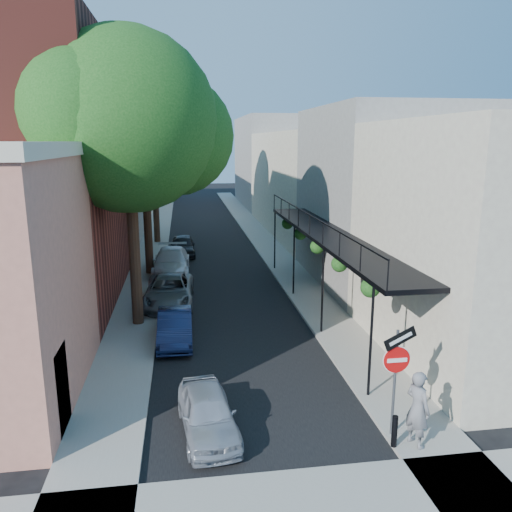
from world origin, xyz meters
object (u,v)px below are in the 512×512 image
object	(u,v)px
parked_car_d	(171,262)
pedestrian	(418,409)
sign_post	(397,364)
bollard	(395,431)
parked_car_a	(208,413)
parked_car_e	(183,246)
parked_car_c	(169,291)
oak_mid	(151,146)
parked_car_b	(175,327)
oak_near	(140,126)
oak_far	(159,127)

from	to	relation	value
parked_car_d	pedestrian	distance (m)	18.54
sign_post	parked_car_d	xyz separation A→B (m)	(-5.76, 17.02, -1.33)
bollard	pedestrian	distance (m)	0.78
parked_car_a	parked_car_e	distance (m)	20.74
bollard	parked_car_e	size ratio (longest dim) A/B	0.21
parked_car_c	oak_mid	bearing A→B (deg)	100.28
bollard	parked_car_b	xyz separation A→B (m)	(-5.29, 7.57, 0.07)
parked_car_c	oak_near	bearing A→B (deg)	-106.80
bollard	oak_near	size ratio (longest dim) A/B	0.07
oak_mid	parked_car_c	bearing A→B (deg)	-81.88
oak_far	parked_car_b	distance (m)	20.70
parked_car_e	pedestrian	size ratio (longest dim) A/B	2.03
parked_car_a	parked_car_c	xyz separation A→B (m)	(-1.20, 10.57, 0.08)
bollard	sign_post	bearing A→B (deg)	71.44
oak_near	sign_post	bearing A→B (deg)	-54.91
parked_car_b	parked_car_d	bearing A→B (deg)	92.05
bollard	parked_car_a	xyz separation A→B (m)	(-4.40, 1.42, 0.04)
bollard	oak_near	xyz separation A→B (m)	(-6.37, 9.76, 7.36)
oak_mid	pedestrian	distance (m)	19.97
parked_car_c	pedestrian	size ratio (longest dim) A/B	2.45
oak_mid	oak_far	bearing A→B (deg)	89.59
oak_near	parked_car_a	xyz separation A→B (m)	(1.97, -8.34, -7.31)
bollard	oak_mid	bearing A→B (deg)	109.90
sign_post	parked_car_b	bearing A→B (deg)	127.47
oak_mid	parked_car_d	world-z (taller)	oak_mid
parked_car_a	pedestrian	size ratio (longest dim) A/B	1.74
parked_car_a	parked_car_d	size ratio (longest dim) A/B	0.68
oak_far	sign_post	bearing A→B (deg)	-76.09
oak_near	oak_mid	distance (m)	8.01
bollard	oak_mid	world-z (taller)	oak_mid
parked_car_a	parked_car_d	world-z (taller)	parked_car_d
parked_car_e	bollard	bearing A→B (deg)	-78.17
parked_car_b	sign_post	bearing A→B (deg)	-52.30
bollard	pedestrian	bearing A→B (deg)	0.00
oak_near	parked_car_b	distance (m)	7.69
sign_post	parked_car_c	xyz separation A→B (m)	(-5.76, 11.52, -1.39)
parked_car_b	parked_car_e	bearing A→B (deg)	88.94
oak_far	pedestrian	distance (m)	28.56
oak_mid	parked_car_d	bearing A→B (deg)	-16.26
oak_mid	parked_car_c	size ratio (longest dim) A/B	2.18
parked_car_a	bollard	bearing A→B (deg)	-24.03
parked_car_e	sign_post	bearing A→B (deg)	-77.51
parked_car_d	parked_car_e	size ratio (longest dim) A/B	1.26
sign_post	oak_mid	xyz separation A→B (m)	(-6.58, 17.26, 5.02)
parked_car_a	parked_car_c	world-z (taller)	parked_car_c
parked_car_c	parked_car_a	bearing A→B (deg)	-81.37
parked_car_d	pedestrian	size ratio (longest dim) A/B	2.55
bollard	parked_car_e	world-z (taller)	parked_car_e
pedestrian	bollard	bearing A→B (deg)	70.78
parked_car_b	parked_car_e	xyz separation A→B (m)	(0.33, 14.58, 0.07)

